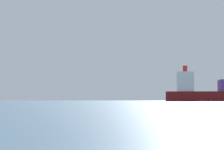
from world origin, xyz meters
The scene contains 0 objects.
Camera 1 is at (3.35, -7.48, 1.30)m, focal length 73.69 mm.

